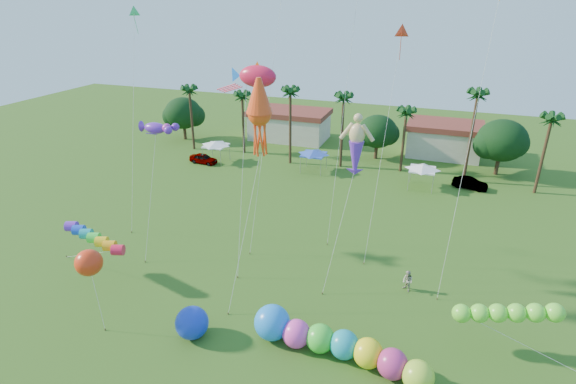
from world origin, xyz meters
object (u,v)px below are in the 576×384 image
(car_a, at_px, (203,159))
(spectator_b, at_px, (408,281))
(blue_ball, at_px, (192,323))
(caterpillar_inflatable, at_px, (332,343))
(car_b, at_px, (470,183))

(car_a, distance_m, spectator_b, 36.61)
(spectator_b, bearing_deg, blue_ball, -100.73)
(caterpillar_inflatable, bearing_deg, blue_ball, -165.14)
(car_a, bearing_deg, blue_ball, -146.80)
(car_a, relative_size, spectator_b, 2.23)
(car_b, height_order, spectator_b, spectator_b)
(car_b, distance_m, caterpillar_inflatable, 33.84)
(car_a, xyz_separation_m, caterpillar_inflatable, (26.24, -29.72, 0.35))
(car_a, bearing_deg, caterpillar_inflatable, -133.57)
(spectator_b, xyz_separation_m, blue_ball, (-13.39, -10.31, 0.25))
(blue_ball, bearing_deg, car_b, 61.65)
(caterpillar_inflatable, bearing_deg, car_b, 81.17)
(spectator_b, relative_size, caterpillar_inflatable, 0.15)
(caterpillar_inflatable, distance_m, blue_ball, 9.64)
(spectator_b, distance_m, blue_ball, 16.90)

